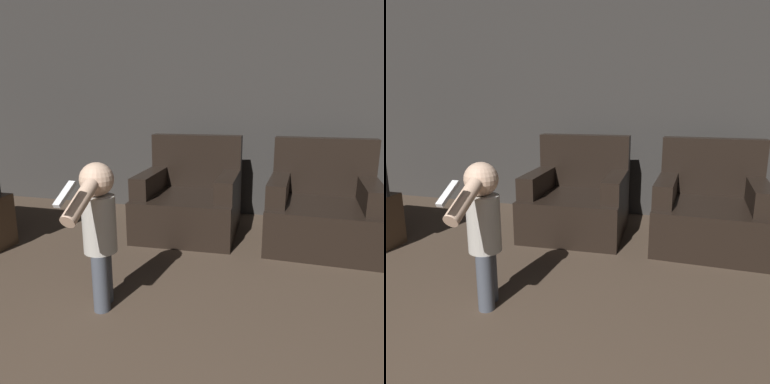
# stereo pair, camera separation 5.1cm
# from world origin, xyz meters

# --- Properties ---
(wall_back) EXTENTS (8.40, 0.05, 2.60)m
(wall_back) POSITION_xyz_m (0.00, 4.50, 1.30)
(wall_back) COLOR #33302D
(wall_back) RESTS_ON ground_plane
(armchair_left) EXTENTS (0.96, 0.95, 0.91)m
(armchair_left) POSITION_xyz_m (-0.40, 3.76, 0.30)
(armchair_left) COLOR black
(armchair_left) RESTS_ON ground_plane
(armchair_right) EXTENTS (0.94, 0.93, 0.91)m
(armchair_right) POSITION_xyz_m (0.82, 3.76, 0.30)
(armchair_right) COLOR black
(armchair_right) RESTS_ON ground_plane
(person_toddler) EXTENTS (0.20, 0.61, 0.90)m
(person_toddler) POSITION_xyz_m (-0.54, 2.26, 0.53)
(person_toddler) COLOR #474C56
(person_toddler) RESTS_ON ground_plane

